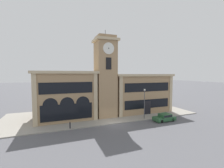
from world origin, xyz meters
The scene contains 8 objects.
ground_plane centered at (0.00, 0.00, 0.00)m, with size 300.00×300.00×0.00m, color #56565B.
sidewalk_kerb centered at (0.00, 6.96, 0.07)m, with size 38.16×13.93×0.15m.
clock_tower centered at (0.00, 4.96, 8.01)m, with size 4.45×4.45×17.10m.
town_hall_left_wing centered at (-7.50, 7.47, 4.57)m, with size 11.34×9.54×9.08m.
town_hall_right_wing centered at (8.63, 7.48, 4.30)m, with size 13.60×9.54×8.55m.
parked_car_near centered at (9.15, -1.59, 0.69)m, with size 4.04×1.90×1.32m.
street_lamp centered at (6.21, 0.52, 3.85)m, with size 0.36×0.36×5.62m.
bollard centered at (-7.36, 0.27, 0.67)m, with size 0.18×0.18×1.06m.
Camera 1 is at (-9.39, -23.19, 8.54)m, focal length 24.00 mm.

